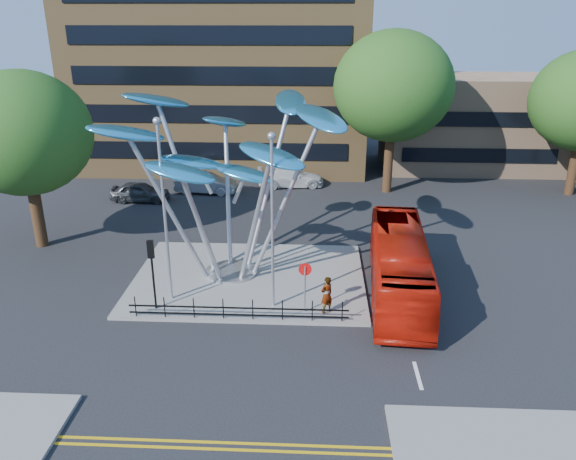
# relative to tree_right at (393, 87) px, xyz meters

# --- Properties ---
(ground) EXTENTS (120.00, 120.00, 0.00)m
(ground) POSITION_rel_tree_right_xyz_m (-8.00, -22.00, -8.04)
(ground) COLOR black
(ground) RESTS_ON ground
(traffic_island) EXTENTS (12.00, 9.00, 0.15)m
(traffic_island) POSITION_rel_tree_right_xyz_m (-9.00, -16.00, -7.96)
(traffic_island) COLOR slate
(traffic_island) RESTS_ON ground
(double_yellow_near) EXTENTS (40.00, 0.12, 0.01)m
(double_yellow_near) POSITION_rel_tree_right_xyz_m (-8.00, -28.00, -8.03)
(double_yellow_near) COLOR gold
(double_yellow_near) RESTS_ON ground
(double_yellow_far) EXTENTS (40.00, 0.12, 0.01)m
(double_yellow_far) POSITION_rel_tree_right_xyz_m (-8.00, -28.30, -8.03)
(double_yellow_far) COLOR gold
(double_yellow_far) RESTS_ON ground
(low_building_near) EXTENTS (15.00, 8.00, 8.00)m
(low_building_near) POSITION_rel_tree_right_xyz_m (8.00, 8.00, -4.04)
(low_building_near) COLOR tan
(low_building_near) RESTS_ON ground
(tree_right) EXTENTS (8.80, 8.80, 12.11)m
(tree_right) POSITION_rel_tree_right_xyz_m (0.00, 0.00, 0.00)
(tree_right) COLOR black
(tree_right) RESTS_ON ground
(tree_left) EXTENTS (7.60, 7.60, 10.32)m
(tree_left) POSITION_rel_tree_right_xyz_m (-22.00, -12.00, -1.24)
(tree_left) COLOR black
(tree_left) RESTS_ON ground
(leaf_sculpture) EXTENTS (12.72, 9.54, 9.51)m
(leaf_sculpture) POSITION_rel_tree_right_xyz_m (-10.07, -15.32, -1.16)
(leaf_sculpture) COLOR #9EA0A5
(leaf_sculpture) RESTS_ON traffic_island
(street_lamp_left) EXTENTS (0.36, 0.36, 8.80)m
(street_lamp_left) POSITION_rel_tree_right_xyz_m (-12.50, -18.50, -2.68)
(street_lamp_left) COLOR #9EA0A5
(street_lamp_left) RESTS_ON traffic_island
(street_lamp_right) EXTENTS (0.36, 0.36, 8.30)m
(street_lamp_right) POSITION_rel_tree_right_xyz_m (-7.50, -19.00, -2.94)
(street_lamp_right) COLOR #9EA0A5
(street_lamp_right) RESTS_ON traffic_island
(traffic_light_island) EXTENTS (0.28, 0.18, 3.42)m
(traffic_light_island) POSITION_rel_tree_right_xyz_m (-13.00, -19.50, -5.42)
(traffic_light_island) COLOR black
(traffic_light_island) RESTS_ON traffic_island
(no_entry_sign_island) EXTENTS (0.60, 0.10, 2.45)m
(no_entry_sign_island) POSITION_rel_tree_right_xyz_m (-6.00, -19.48, -6.22)
(no_entry_sign_island) COLOR #9EA0A5
(no_entry_sign_island) RESTS_ON traffic_island
(pedestrian_railing_front) EXTENTS (10.00, 0.06, 1.00)m
(pedestrian_railing_front) POSITION_rel_tree_right_xyz_m (-9.00, -20.30, -7.48)
(pedestrian_railing_front) COLOR black
(pedestrian_railing_front) RESTS_ON traffic_island
(red_bus) EXTENTS (3.36, 11.11, 3.05)m
(red_bus) POSITION_rel_tree_right_xyz_m (-1.40, -17.09, -6.51)
(red_bus) COLOR #B51608
(red_bus) RESTS_ON ground
(pedestrian) EXTENTS (0.78, 0.74, 1.80)m
(pedestrian) POSITION_rel_tree_right_xyz_m (-5.00, -19.50, -6.99)
(pedestrian) COLOR gray
(pedestrian) RESTS_ON traffic_island
(parked_car_left) EXTENTS (4.31, 1.78, 1.46)m
(parked_car_left) POSITION_rel_tree_right_xyz_m (-18.55, -3.35, -7.31)
(parked_car_left) COLOR #383C3F
(parked_car_left) RESTS_ON ground
(parked_car_mid) EXTENTS (4.83, 2.00, 1.55)m
(parked_car_mid) POSITION_rel_tree_right_xyz_m (-14.05, -1.08, -7.26)
(parked_car_mid) COLOR #9DA0A4
(parked_car_mid) RESTS_ON ground
(parked_car_right) EXTENTS (5.48, 2.80, 1.52)m
(parked_car_right) POSITION_rel_tree_right_xyz_m (-7.57, 1.00, -7.27)
(parked_car_right) COLOR silver
(parked_car_right) RESTS_ON ground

